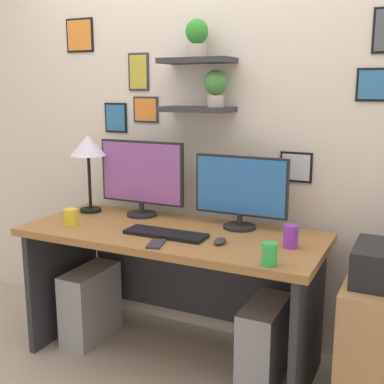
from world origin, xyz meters
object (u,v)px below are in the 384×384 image
at_px(water_cup, 291,236).
at_px(computer_tower_left, 91,304).
at_px(pen_cup, 269,254).
at_px(monitor_left, 142,176).
at_px(computer_mouse, 220,241).
at_px(computer_tower_right, 264,343).
at_px(cell_phone, 156,244).
at_px(desk, 176,265).
at_px(desk_lamp, 88,150).
at_px(coffee_mug, 71,217).
at_px(monitor_right, 241,190).
at_px(keyboard, 166,234).

xyz_separation_m(water_cup, computer_tower_left, (-1.20, -0.01, -0.59)).
bearing_deg(pen_cup, monitor_left, 152.10).
relative_size(computer_mouse, computer_tower_right, 0.21).
height_order(computer_mouse, pen_cup, pen_cup).
relative_size(cell_phone, pen_cup, 1.40).
distance_m(desk, monitor_left, 0.57).
height_order(computer_mouse, desk_lamp, desk_lamp).
bearing_deg(cell_phone, coffee_mug, 154.39).
relative_size(monitor_right, water_cup, 4.76).
bearing_deg(computer_mouse, coffee_mug, -177.66).
relative_size(desk, coffee_mug, 18.10).
height_order(keyboard, computer_tower_right, keyboard).
bearing_deg(keyboard, monitor_left, 136.76).
xyz_separation_m(monitor_left, coffee_mug, (-0.25, -0.35, -0.19)).
bearing_deg(desk, pen_cup, -28.09).
relative_size(monitor_right, computer_tower_left, 1.19).
xyz_separation_m(desk_lamp, computer_tower_left, (0.10, -0.17, -0.92)).
bearing_deg(desk, computer_mouse, -25.26).
xyz_separation_m(coffee_mug, computer_tower_left, (0.01, 0.13, -0.58)).
height_order(desk_lamp, computer_tower_right, desk_lamp).
bearing_deg(computer_tower_right, pen_cup, -71.66).
distance_m(monitor_left, water_cup, 1.00).
xyz_separation_m(monitor_right, cell_phone, (-0.27, -0.46, -0.20)).
bearing_deg(desk_lamp, monitor_right, 3.40).
bearing_deg(water_cup, computer_tower_left, -179.76).
relative_size(desk, monitor_right, 3.11).
relative_size(monitor_left, water_cup, 4.97).
height_order(keyboard, water_cup, water_cup).
relative_size(cell_phone, coffee_mug, 1.56).
bearing_deg(computer_tower_left, pen_cup, -13.08).
distance_m(keyboard, desk_lamp, 0.81).
bearing_deg(cell_phone, keyboard, 86.07).
bearing_deg(monitor_right, water_cup, -32.88).
relative_size(water_cup, computer_tower_right, 0.25).
bearing_deg(coffee_mug, pen_cup, -7.00).
bearing_deg(keyboard, desk, 95.98).
distance_m(keyboard, computer_tower_right, 0.76).
distance_m(keyboard, cell_phone, 0.16).
relative_size(desk_lamp, cell_phone, 3.39).
bearing_deg(cell_phone, computer_tower_left, 142.99).
relative_size(keyboard, pen_cup, 4.40).
bearing_deg(desk, desk_lamp, 170.83).
height_order(desk_lamp, pen_cup, desk_lamp).
distance_m(monitor_left, monitor_right, 0.62).
xyz_separation_m(monitor_right, coffee_mug, (-0.88, -0.35, -0.16)).
distance_m(monitor_left, cell_phone, 0.63).
height_order(computer_mouse, cell_phone, computer_mouse).
relative_size(monitor_left, pen_cup, 5.47).
distance_m(desk, computer_tower_right, 0.63).
xyz_separation_m(monitor_right, desk_lamp, (-0.96, -0.06, 0.18)).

